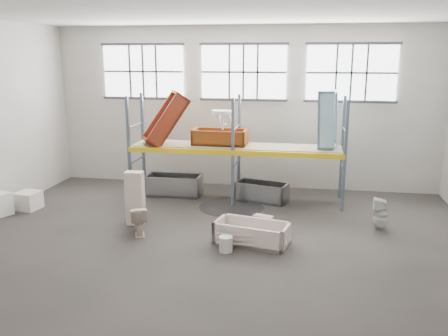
% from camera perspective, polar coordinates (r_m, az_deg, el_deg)
% --- Properties ---
extents(floor, '(12.00, 10.00, 0.10)m').
position_cam_1_polar(floor, '(10.73, -1.41, -9.41)').
color(floor, '#47413D').
rests_on(floor, ground).
extents(ceiling, '(12.00, 10.00, 0.10)m').
position_cam_1_polar(ceiling, '(9.93, -1.58, 18.83)').
color(ceiling, silver).
rests_on(ceiling, ground).
extents(wall_back, '(12.00, 0.10, 5.00)m').
position_cam_1_polar(wall_back, '(14.95, 2.38, 7.25)').
color(wall_back, '#AFABA1').
rests_on(wall_back, ground).
extents(wall_front, '(12.00, 0.10, 5.00)m').
position_cam_1_polar(wall_front, '(5.29, -12.42, -4.73)').
color(wall_front, '#A9A59D').
rests_on(wall_front, ground).
extents(window_left, '(2.60, 0.04, 1.60)m').
position_cam_1_polar(window_left, '(15.52, -9.67, 11.37)').
color(window_left, white).
rests_on(window_left, wall_back).
extents(window_mid, '(2.60, 0.04, 1.60)m').
position_cam_1_polar(window_mid, '(14.77, 2.36, 11.45)').
color(window_mid, white).
rests_on(window_mid, wall_back).
extents(window_right, '(2.60, 0.04, 1.60)m').
position_cam_1_polar(window_right, '(14.69, 15.07, 10.99)').
color(window_right, white).
rests_on(window_right, wall_back).
extents(rack_upright_la, '(0.08, 0.08, 3.00)m').
position_cam_1_polar(rack_upright_la, '(13.78, -11.36, 2.25)').
color(rack_upright_la, slate).
rests_on(rack_upright_la, floor).
extents(rack_upright_lb, '(0.08, 0.08, 3.00)m').
position_cam_1_polar(rack_upright_lb, '(14.89, -9.70, 3.14)').
color(rack_upright_lb, slate).
rests_on(rack_upright_lb, floor).
extents(rack_upright_ma, '(0.08, 0.08, 3.00)m').
position_cam_1_polar(rack_upright_ma, '(13.01, 1.07, 1.85)').
color(rack_upright_ma, slate).
rests_on(rack_upright_ma, floor).
extents(rack_upright_mb, '(0.08, 0.08, 3.00)m').
position_cam_1_polar(rack_upright_mb, '(14.17, 1.82, 2.81)').
color(rack_upright_mb, slate).
rests_on(rack_upright_mb, floor).
extents(rack_upright_ra, '(0.08, 0.08, 3.00)m').
position_cam_1_polar(rack_upright_ra, '(12.90, 14.36, 1.32)').
color(rack_upright_ra, slate).
rests_on(rack_upright_ra, floor).
extents(rack_upright_rb, '(0.08, 0.08, 3.00)m').
position_cam_1_polar(rack_upright_rb, '(14.07, 14.02, 2.34)').
color(rack_upright_rb, slate).
rests_on(rack_upright_rb, floor).
extents(rack_beam_front, '(6.00, 0.10, 0.14)m').
position_cam_1_polar(rack_beam_front, '(13.01, 1.07, 1.85)').
color(rack_beam_front, yellow).
rests_on(rack_beam_front, floor).
extents(rack_beam_back, '(6.00, 0.10, 0.14)m').
position_cam_1_polar(rack_beam_back, '(14.17, 1.82, 2.81)').
color(rack_beam_back, yellow).
rests_on(rack_beam_back, floor).
extents(shelf_deck, '(5.90, 1.10, 0.03)m').
position_cam_1_polar(shelf_deck, '(13.57, 1.46, 2.68)').
color(shelf_deck, gray).
rests_on(shelf_deck, floor).
extents(wet_patch, '(1.80, 1.80, 0.00)m').
position_cam_1_polar(wet_patch, '(13.20, 0.91, -4.71)').
color(wet_patch, black).
rests_on(wet_patch, floor).
extents(bathtub_beige, '(1.76, 1.10, 0.48)m').
position_cam_1_polar(bathtub_beige, '(10.72, 3.38, -7.79)').
color(bathtub_beige, beige).
rests_on(bathtub_beige, floor).
extents(cistern_spare, '(0.49, 0.35, 0.43)m').
position_cam_1_polar(cistern_spare, '(11.13, 4.72, -6.78)').
color(cistern_spare, '#C1AB9D').
rests_on(cistern_spare, bathtub_beige).
extents(sink_in_tub, '(0.63, 0.63, 0.16)m').
position_cam_1_polar(sink_in_tub, '(11.09, 0.83, -7.45)').
color(sink_in_tub, beige).
rests_on(sink_in_tub, bathtub_beige).
extents(toilet_beige, '(0.62, 0.78, 0.69)m').
position_cam_1_polar(toilet_beige, '(11.37, -10.23, -6.15)').
color(toilet_beige, beige).
rests_on(toilet_beige, floor).
extents(cistern_tall, '(0.45, 0.31, 1.34)m').
position_cam_1_polar(cistern_tall, '(11.92, -10.64, -3.59)').
color(cistern_tall, beige).
rests_on(cistern_tall, floor).
extents(toilet_white, '(0.38, 0.37, 0.78)m').
position_cam_1_polar(toilet_white, '(12.06, 18.30, -5.26)').
color(toilet_white, white).
rests_on(toilet_white, floor).
extents(steel_tub_left, '(1.65, 0.79, 0.60)m').
position_cam_1_polar(steel_tub_left, '(14.35, -6.02, -2.03)').
color(steel_tub_left, '#94969C').
rests_on(steel_tub_left, floor).
extents(steel_tub_right, '(1.59, 1.05, 0.54)m').
position_cam_1_polar(steel_tub_right, '(13.74, 4.56, -2.85)').
color(steel_tub_right, '#929599').
rests_on(steel_tub_right, floor).
extents(rust_tub_flat, '(1.57, 0.77, 0.43)m').
position_cam_1_polar(rust_tub_flat, '(13.62, -0.50, 3.75)').
color(rust_tub_flat, '#954416').
rests_on(rust_tub_flat, shelf_deck).
extents(rust_tub_tilted, '(1.55, 1.30, 1.63)m').
position_cam_1_polar(rust_tub_tilted, '(13.83, -7.01, 5.79)').
color(rust_tub_tilted, maroon).
rests_on(rust_tub_tilted, shelf_deck).
extents(sink_on_shelf, '(0.72, 0.61, 0.56)m').
position_cam_1_polar(sink_on_shelf, '(13.42, -0.16, 4.79)').
color(sink_on_shelf, white).
rests_on(sink_on_shelf, rust_tub_flat).
extents(blue_tub_upright, '(0.61, 0.81, 1.58)m').
position_cam_1_polar(blue_tub_upright, '(13.33, 12.36, 5.73)').
color(blue_tub_upright, '#8AB6CC').
rests_on(blue_tub_upright, shelf_deck).
extents(bucket, '(0.36, 0.36, 0.34)m').
position_cam_1_polar(bucket, '(10.28, 0.22, -9.13)').
color(bucket, beige).
rests_on(bucket, floor).
extents(carton_far, '(0.65, 0.65, 0.48)m').
position_cam_1_polar(carton_far, '(14.04, -22.49, -3.63)').
color(carton_far, white).
rests_on(carton_far, floor).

